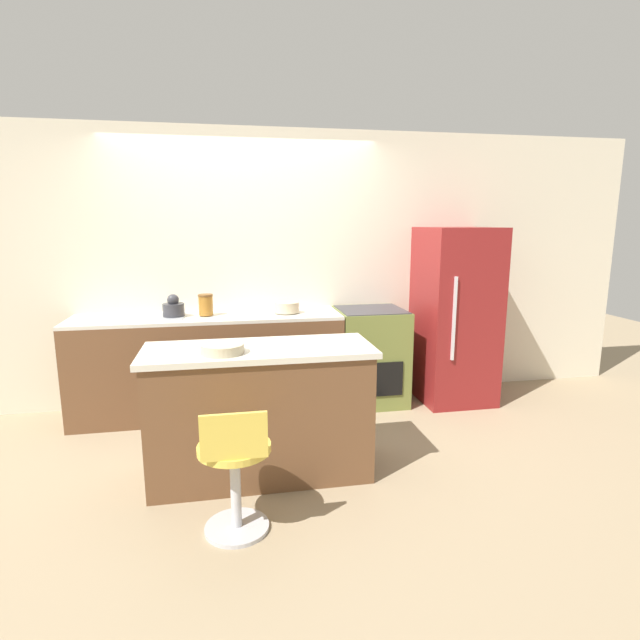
{
  "coord_description": "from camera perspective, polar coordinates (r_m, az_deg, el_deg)",
  "views": [
    {
      "loc": [
        -0.19,
        -4.19,
        1.75
      ],
      "look_at": [
        0.55,
        -0.3,
        0.96
      ],
      "focal_mm": 28.0,
      "sensor_mm": 36.0,
      "label": 1
    }
  ],
  "objects": [
    {
      "name": "ground_plane",
      "position": [
        4.54,
        -7.73,
        -11.54
      ],
      "size": [
        14.0,
        14.0,
        0.0
      ],
      "primitive_type": "plane",
      "color": "#998466"
    },
    {
      "name": "wall_back",
      "position": [
        4.86,
        -8.57,
        5.8
      ],
      "size": [
        8.0,
        0.06,
        2.6
      ],
      "color": "beige",
      "rests_on": "ground_plane"
    },
    {
      "name": "back_counter",
      "position": [
        4.69,
        -12.5,
        -5.01
      ],
      "size": [
        2.39,
        0.6,
        0.93
      ],
      "color": "brown",
      "rests_on": "ground_plane"
    },
    {
      "name": "kitchen_island",
      "position": [
        3.51,
        -6.84,
        -10.35
      ],
      "size": [
        1.54,
        0.61,
        0.92
      ],
      "color": "brown",
      "rests_on": "ground_plane"
    },
    {
      "name": "oven_range",
      "position": [
        4.88,
        5.76,
        -4.14
      ],
      "size": [
        0.64,
        0.61,
        0.93
      ],
      "color": "olive",
      "rests_on": "ground_plane"
    },
    {
      "name": "refrigerator",
      "position": [
        5.04,
        15.14,
        0.51
      ],
      "size": [
        0.67,
        0.74,
        1.69
      ],
      "color": "maroon",
      "rests_on": "ground_plane"
    },
    {
      "name": "stool_chair",
      "position": [
        2.95,
        -9.69,
        -16.66
      ],
      "size": [
        0.41,
        0.41,
        0.78
      ],
      "color": "#B7B7BC",
      "rests_on": "ground_plane"
    },
    {
      "name": "kettle",
      "position": [
        4.57,
        -16.41,
        1.36
      ],
      "size": [
        0.19,
        0.19,
        0.2
      ],
      "color": "#333338",
      "rests_on": "back_counter"
    },
    {
      "name": "mixing_bowl",
      "position": [
        4.59,
        -3.84,
        1.47
      ],
      "size": [
        0.23,
        0.23,
        0.1
      ],
      "color": "#C1B28E",
      "rests_on": "back_counter"
    },
    {
      "name": "canister_jar",
      "position": [
        4.55,
        -12.92,
        1.72
      ],
      "size": [
        0.13,
        0.13,
        0.19
      ],
      "color": "#9E6623",
      "rests_on": "back_counter"
    },
    {
      "name": "fruit_bowl",
      "position": [
        3.25,
        -11.06,
        -3.22
      ],
      "size": [
        0.27,
        0.27,
        0.06
      ],
      "color": "#C1B28E",
      "rests_on": "kitchen_island"
    }
  ]
}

